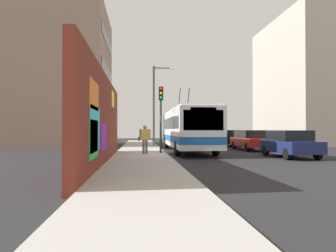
% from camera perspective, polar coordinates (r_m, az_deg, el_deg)
% --- Properties ---
extents(ground_plane, '(80.00, 80.00, 0.00)m').
position_cam_1_polar(ground_plane, '(18.41, -0.10, -5.74)').
color(ground_plane, '#232326').
extents(sidewalk_slab, '(48.00, 3.20, 0.15)m').
position_cam_1_polar(sidewalk_slab, '(18.32, -5.11, -5.53)').
color(sidewalk_slab, '#ADA8A0').
rests_on(sidewalk_slab, ground_plane).
extents(graffiti_wall, '(13.70, 0.32, 4.10)m').
position_cam_1_polar(graffiti_wall, '(14.18, -12.09, 1.06)').
color(graffiti_wall, maroon).
rests_on(graffiti_wall, ground_plane).
extents(building_far_left, '(10.86, 8.39, 13.69)m').
position_cam_1_polar(building_far_left, '(32.65, -18.83, 8.54)').
color(building_far_left, gray).
rests_on(building_far_left, ground_plane).
extents(building_far_right, '(13.06, 6.95, 14.11)m').
position_cam_1_polar(building_far_right, '(38.32, 24.09, 7.51)').
color(building_far_right, '#B2A899').
rests_on(building_far_right, ground_plane).
extents(city_bus, '(11.54, 2.67, 4.86)m').
position_cam_1_polar(city_bus, '(22.31, 3.61, -0.43)').
color(city_bus, silver).
rests_on(city_bus, ground_plane).
extents(parked_car_navy, '(4.23, 1.93, 1.58)m').
position_cam_1_polar(parked_car_navy, '(18.99, 21.89, -3.01)').
color(parked_car_navy, navy).
rests_on(parked_car_navy, ground_plane).
extents(parked_car_red, '(4.72, 1.80, 1.58)m').
position_cam_1_polar(parked_car_red, '(24.80, 15.13, -2.49)').
color(parked_car_red, '#B21E19').
rests_on(parked_car_red, ground_plane).
extents(parked_car_black, '(4.54, 1.76, 1.58)m').
position_cam_1_polar(parked_car_black, '(30.23, 11.32, -2.18)').
color(parked_car_black, black).
rests_on(parked_car_black, ground_plane).
extents(parked_car_white, '(4.56, 1.88, 1.58)m').
position_cam_1_polar(parked_car_white, '(36.44, 8.40, -1.93)').
color(parked_car_white, white).
rests_on(parked_car_white, ground_plane).
extents(pedestrian_midblock, '(0.23, 0.77, 1.73)m').
position_cam_1_polar(pedestrian_midblock, '(18.41, -4.38, -2.08)').
color(pedestrian_midblock, '#595960').
rests_on(pedestrian_midblock, sidewalk_slab).
extents(traffic_light, '(0.49, 0.28, 4.19)m').
position_cam_1_polar(traffic_light, '(19.10, -1.35, 3.36)').
color(traffic_light, '#2D382D').
rests_on(traffic_light, sidewalk_slab).
extents(street_lamp, '(0.44, 1.80, 7.00)m').
position_cam_1_polar(street_lamp, '(26.40, -2.27, 4.80)').
color(street_lamp, '#4C4C51').
rests_on(street_lamp, sidewalk_slab).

